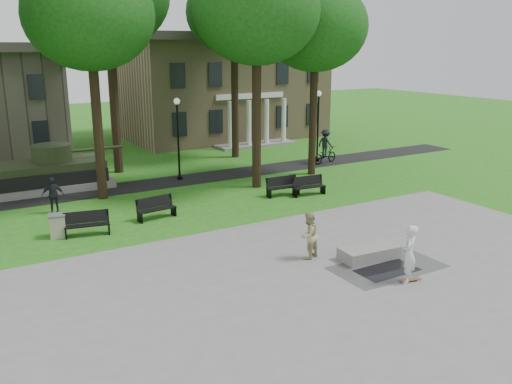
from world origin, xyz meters
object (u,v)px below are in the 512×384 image
at_px(cyclist, 325,149).
at_px(concrete_block, 369,253).
at_px(park_bench_0, 86,223).
at_px(trash_bin, 58,225).
at_px(skateboarder, 409,254).
at_px(friend_watching, 308,235).

bearing_deg(cyclist, concrete_block, 134.74).
distance_m(cyclist, park_bench_0, 18.32).
bearing_deg(trash_bin, concrete_block, -41.70).
distance_m(skateboarder, cyclist, 18.83).
distance_m(skateboarder, park_bench_0, 12.87).
bearing_deg(concrete_block, cyclist, 57.91).
relative_size(concrete_block, friend_watching, 1.26).
bearing_deg(park_bench_0, cyclist, 31.54).
relative_size(park_bench_0, trash_bin, 1.93).
bearing_deg(trash_bin, skateboarder, -49.22).
relative_size(concrete_block, park_bench_0, 1.19).
height_order(park_bench_0, trash_bin, park_bench_0).
height_order(concrete_block, park_bench_0, park_bench_0).
bearing_deg(friend_watching, cyclist, -148.28).
height_order(friend_watching, trash_bin, friend_watching).
bearing_deg(concrete_block, trash_bin, 138.30).
relative_size(friend_watching, trash_bin, 1.82).
relative_size(concrete_block, trash_bin, 2.29).
bearing_deg(concrete_block, skateboarder, -97.61).
bearing_deg(park_bench_0, trash_bin, 171.45).
bearing_deg(park_bench_0, concrete_block, -32.46).
bearing_deg(park_bench_0, friend_watching, -35.20).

